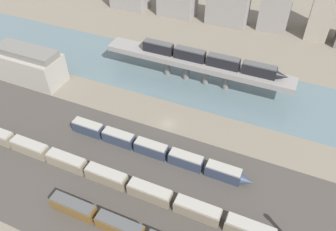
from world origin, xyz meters
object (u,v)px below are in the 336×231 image
train_yard_far (155,150)px  warehouse_building (30,65)px  train_on_bridge (210,59)px  train_yard_mid (112,178)px

train_yard_far → warehouse_building: (-54.20, 14.81, 4.05)m
warehouse_building → train_on_bridge: bearing=21.1°
train_on_bridge → warehouse_building: warehouse_building is taller
train_yard_mid → train_yard_far: 14.18m
train_on_bridge → train_yard_far: size_ratio=0.93×
train_yard_mid → warehouse_building: bearing=150.1°
train_on_bridge → train_yard_far: train_on_bridge is taller
train_on_bridge → train_yard_mid: (-8.79, -49.71, -8.27)m
train_on_bridge → train_yard_mid: bearing=-100.0°
train_on_bridge → train_yard_far: (-2.80, -36.86, -8.23)m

